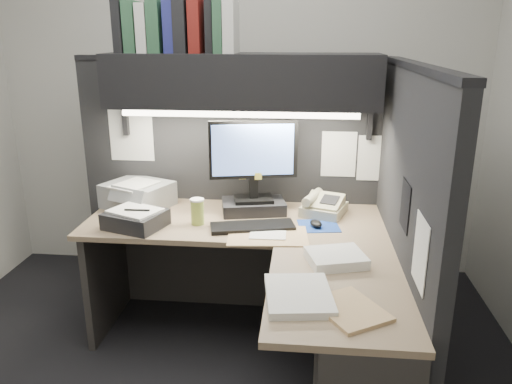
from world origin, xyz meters
TOP-DOWN VIEW (x-y plane):
  - wall_back at (0.00, 1.50)m, footprint 3.50×0.04m
  - partition_back at (0.03, 0.93)m, footprint 1.90×0.06m
  - partition_right at (0.98, 0.18)m, footprint 0.06×1.50m
  - desk at (0.43, -0.00)m, footprint 1.70×1.53m
  - overhead_shelf at (0.12, 0.75)m, footprint 1.55×0.34m
  - task_light_tube at (0.12, 0.61)m, footprint 1.32×0.04m
  - monitor at (0.20, 0.69)m, footprint 0.51×0.30m
  - keyboard at (0.22, 0.43)m, footprint 0.48×0.26m
  - mousepad at (0.58, 0.50)m, footprint 0.25×0.23m
  - mouse at (0.57, 0.48)m, footprint 0.09×0.11m
  - telephone at (0.61, 0.70)m, footprint 0.30×0.31m
  - coffee_cup at (-0.10, 0.46)m, footprint 0.10×0.10m
  - printer at (-0.53, 0.73)m, footprint 0.47×0.44m
  - notebook_stack at (-0.43, 0.39)m, footprint 0.36×0.33m
  - open_folder at (0.31, 0.32)m, footprint 0.44×0.31m
  - paper_stack_a at (0.65, 0.04)m, footprint 0.30×0.28m
  - paper_stack_b at (0.48, -0.32)m, footprint 0.30×0.36m
  - manila_stack at (0.68, -0.39)m, footprint 0.33×0.35m
  - binder_row at (-0.24, 0.75)m, footprint 0.68×0.25m
  - pinned_papers at (0.42, 0.56)m, footprint 1.76×1.31m

SIDE VIEW (x-z plane):
  - desk at x=0.43m, z-range 0.08..0.81m
  - mousepad at x=0.58m, z-range 0.73..0.73m
  - open_folder at x=0.31m, z-range 0.73..0.74m
  - manila_stack at x=0.68m, z-range 0.73..0.75m
  - keyboard at x=0.22m, z-range 0.73..0.75m
  - paper_stack_b at x=0.48m, z-range 0.73..0.76m
  - mouse at x=0.57m, z-range 0.73..0.77m
  - paper_stack_a at x=0.65m, z-range 0.73..0.78m
  - notebook_stack at x=-0.43m, z-range 0.73..0.82m
  - telephone at x=0.61m, z-range 0.73..0.82m
  - coffee_cup at x=-0.10m, z-range 0.73..0.87m
  - partition_back at x=0.03m, z-range 0.00..1.60m
  - partition_right at x=0.98m, z-range 0.00..1.60m
  - printer at x=-0.53m, z-range 0.73..0.88m
  - monitor at x=0.20m, z-range 0.67..1.23m
  - pinned_papers at x=0.42m, z-range 0.80..1.31m
  - task_light_tube at x=0.12m, z-range 1.31..1.35m
  - wall_back at x=0.00m, z-range 0.00..2.70m
  - overhead_shelf at x=0.12m, z-range 1.35..1.65m
  - binder_row at x=-0.24m, z-range 1.64..1.95m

